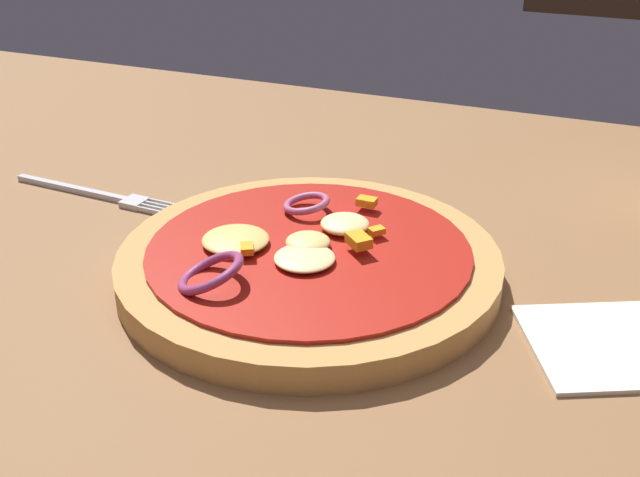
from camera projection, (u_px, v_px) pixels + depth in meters
name	position (u px, v px, depth m)	size (l,w,h in m)	color
dining_table	(330.00, 327.00, 0.52)	(1.49, 0.90, 0.04)	brown
pizza	(308.00, 262.00, 0.54)	(0.26, 0.26, 0.04)	tan
fork	(104.00, 196.00, 0.66)	(0.17, 0.02, 0.01)	silver
napkin	(638.00, 344.00, 0.47)	(0.16, 0.14, 0.00)	silver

